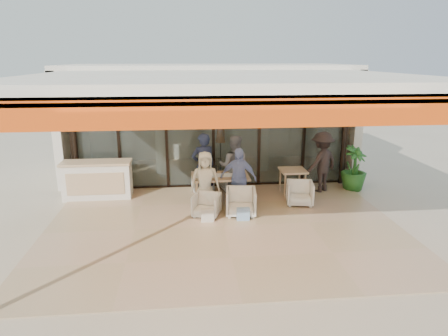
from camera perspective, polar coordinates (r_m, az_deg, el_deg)
The scene contains 21 objects.
ground at distance 9.21m, azimuth -0.06°, elevation -8.43°, with size 70.00×70.00×0.00m, color #C6B293.
terrace_floor at distance 9.21m, azimuth -0.06°, elevation -8.40°, with size 8.00×6.00×0.01m, color tan.
terrace_structure at distance 8.17m, azimuth 0.12°, elevation 12.08°, with size 8.00×6.00×3.40m.
glass_storefront at distance 11.61m, azimuth -1.54°, elevation 4.89°, with size 8.08×0.10×3.20m.
interior_block at distance 13.80m, azimuth -2.25°, elevation 9.22°, with size 9.05×3.62×3.52m.
host_counter at distance 11.40m, azimuth -17.63°, elevation -1.58°, with size 1.85×0.65×1.04m.
dining_table at distance 10.52m, azimuth -0.59°, elevation -1.36°, with size 1.50×0.90×0.93m.
chair_far_left at distance 11.50m, azimuth -3.07°, elevation -1.87°, with size 0.60×0.56×0.62m, color white.
chair_far_right at distance 11.57m, azimuth 1.09°, elevation -1.80°, with size 0.57×0.54×0.59m, color white.
chair_near_left at distance 9.70m, azimuth -2.51°, elevation -5.17°, with size 0.61×0.57×0.63m, color white.
chair_near_right at distance 9.76m, azimuth 2.43°, elevation -4.69°, with size 0.72×0.67×0.74m, color white.
diner_navy at distance 10.86m, azimuth -2.98°, elevation 0.33°, with size 0.66×0.43×1.80m, color #1B203B.
diner_grey at distance 10.94m, azimuth 1.42°, elevation 0.25°, with size 0.84×0.65×1.72m, color slate.
diner_cream at distance 10.04m, azimuth -2.71°, elevation -1.84°, with size 0.73×0.48×1.50m, color beige.
diner_periwinkle at distance 10.10m, azimuth 2.05°, elevation -1.47°, with size 0.93×0.39×1.58m, color #7489C1.
tote_bag_cream at distance 9.39m, azimuth -2.36°, elevation -6.85°, with size 0.30×0.10×0.34m, color silver.
tote_bag_blue at distance 9.47m, azimuth 2.76°, elevation -6.65°, with size 0.30×0.10×0.34m, color #99BFD8.
side_table at distance 11.23m, azimuth 9.80°, elevation -0.75°, with size 0.70×0.70×0.74m.
side_chair at distance 10.63m, azimuth 10.78°, elevation -3.39°, with size 0.67×0.63×0.69m, color white.
standing_woman at distance 11.64m, azimuth 13.77°, elevation 0.81°, with size 1.13×0.65×1.75m, color black.
potted_palm at distance 12.14m, azimuth 18.09°, elevation -0.03°, with size 0.72×0.72×1.29m, color #1E5919.
Camera 1 is at (-0.84, -8.38, 3.74)m, focal length 32.00 mm.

